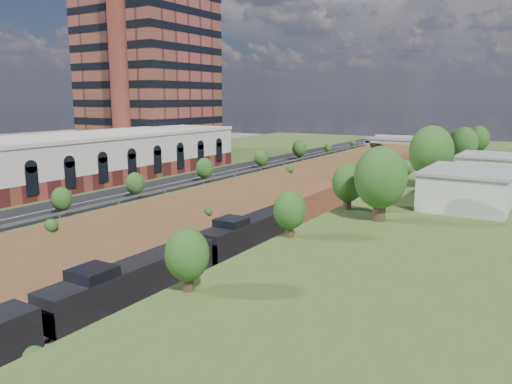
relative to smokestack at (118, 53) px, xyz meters
name	(u,v)px	position (x,y,z in m)	size (l,w,h in m)	color
platform_left	(152,178)	(3.00, 4.00, -22.50)	(44.00, 180.00, 5.00)	#486027
embankment_left	(251,204)	(25.00, 4.00, -25.00)	(7.07, 180.00, 7.07)	brown
embankment_right	(380,220)	(47.00, 4.00, -25.00)	(7.07, 180.00, 7.07)	brown
rail_left_track	(296,209)	(33.40, 4.00, -24.91)	(1.58, 180.00, 0.18)	gray
rail_right_track	(326,213)	(38.60, 4.00, -24.91)	(1.58, 180.00, 0.18)	gray
road	(228,171)	(20.50, 4.00, -19.95)	(8.00, 180.00, 0.10)	black
guardrail	(248,170)	(24.60, 3.80, -19.45)	(0.10, 171.00, 0.70)	#99999E
commercial_building	(69,160)	(8.00, -18.00, -16.49)	(14.30, 62.30, 7.00)	maroon
highrise_tower	(147,22)	(-8.00, 16.00, 7.88)	(22.00, 22.00, 53.90)	brown
smokestack	(118,53)	(0.00, 0.00, 0.00)	(3.20, 3.20, 40.00)	maroon
overpass	(415,147)	(36.00, 66.00, -20.08)	(24.50, 8.30, 7.40)	gray
white_building_near	(468,189)	(59.50, -4.00, -18.00)	(9.00, 12.00, 4.00)	silver
white_building_far	(489,168)	(59.00, 18.00, -18.20)	(8.00, 10.00, 3.60)	silver
tree_right_large	(381,178)	(53.00, -16.00, -15.62)	(5.25, 5.25, 7.61)	#473323
tree_left_crest	(24,205)	(24.20, -36.00, -17.96)	(2.45, 2.45, 3.55)	#473323
freight_train	(369,180)	(38.60, 23.01, -22.43)	(2.96, 166.81, 4.55)	black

